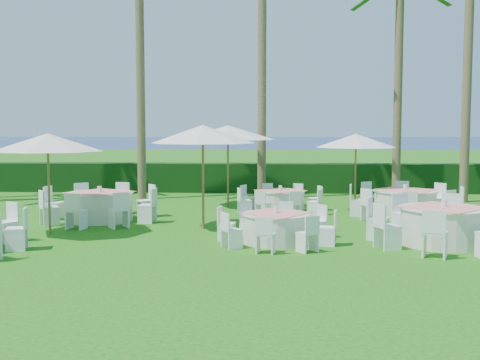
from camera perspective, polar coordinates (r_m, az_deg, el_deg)
The scene contains 16 objects.
ground at distance 13.33m, azimuth -0.75°, elevation -6.66°, with size 120.00×120.00×0.00m, color #175A0F.
hedge at distance 25.13m, azimuth 0.90°, elevation 0.22°, with size 34.00×1.00×1.20m, color black.
ocean at distance 115.07m, azimuth 2.33°, elevation 3.65°, with size 260.00×260.00×0.00m, color #071F4A.
banquet_table_b at distance 14.11m, azimuth 3.44°, elevation -4.49°, with size 2.79×2.79×0.86m.
banquet_table_c at distance 14.63m, azimuth 18.73°, elevation -4.05°, with size 3.40×3.40×1.05m.
banquet_table_d at distance 17.83m, azimuth -13.14°, elevation -2.39°, with size 3.37×3.37×1.01m.
banquet_table_e at distance 19.24m, azimuth 3.85°, elevation -1.96°, with size 2.74×2.74×0.85m.
banquet_table_f at distance 18.74m, azimuth 15.37°, elevation -2.11°, with size 3.30×3.30×0.99m.
umbrella_a at distance 15.81m, azimuth -17.78°, elevation 3.42°, with size 2.85×2.85×2.55m.
umbrella_b at distance 15.89m, azimuth -3.55°, elevation 4.36°, with size 2.74×2.74×2.76m.
umbrella_c at distance 20.36m, azimuth -1.16°, elevation 4.52°, with size 3.15×3.15×2.77m.
umbrella_d at distance 19.50m, azimuth 10.94°, elevation 3.68°, with size 2.55×2.55×2.49m.
palm_b at distance 22.98m, azimuth -9.44°, elevation 10.77°, with size 4.40×3.99×9.14m.
palm_c at distance 22.81m, azimuth 2.11°, elevation 12.90°, with size 4.38×4.22×10.71m.
palm_d at distance 24.33m, azimuth 14.78°, elevation 9.50°, with size 4.27×4.36×8.44m.
palm_e at distance 23.23m, azimuth 20.77°, elevation 9.87°, with size 4.40×4.02×8.69m.
Camera 1 is at (0.79, -13.03, 2.69)m, focal length 45.00 mm.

